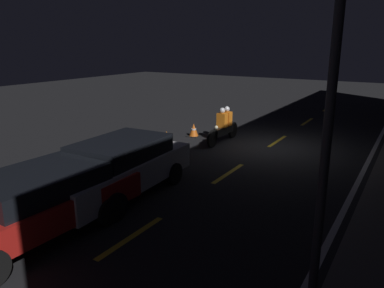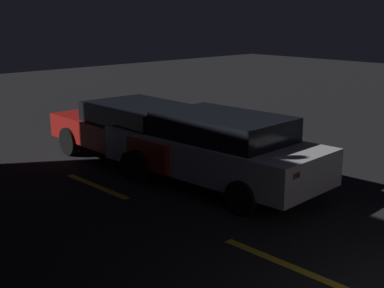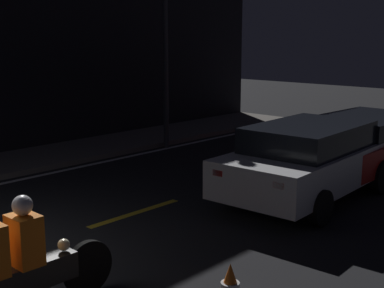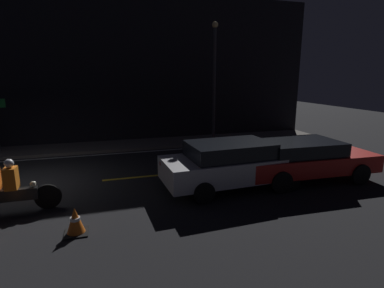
{
  "view_description": "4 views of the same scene",
  "coord_description": "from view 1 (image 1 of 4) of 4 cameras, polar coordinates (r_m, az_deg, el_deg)",
  "views": [
    {
      "loc": [
        13.21,
        4.61,
        3.82
      ],
      "look_at": [
        5.06,
        -0.34,
        1.23
      ],
      "focal_mm": 35.0,
      "sensor_mm": 36.0,
      "label": 1
    },
    {
      "loc": [
        -0.49,
        5.43,
        3.31
      ],
      "look_at": [
        5.63,
        -0.33,
        1.22
      ],
      "focal_mm": 50.0,
      "sensor_mm": 36.0,
      "label": 2
    },
    {
      "loc": [
        -2.34,
        -6.76,
        3.04
      ],
      "look_at": [
        5.48,
        0.49,
        0.87
      ],
      "focal_mm": 50.0,
      "sensor_mm": 36.0,
      "label": 3
    },
    {
      "loc": [
        2.67,
        -9.84,
        3.39
      ],
      "look_at": [
        5.59,
        -0.06,
        1.05
      ],
      "focal_mm": 28.0,
      "sensor_mm": 36.0,
      "label": 4
    }
  ],
  "objects": [
    {
      "name": "lane_solid_kerb",
      "position": [
        13.79,
        25.27,
        -2.4
      ],
      "size": [
        25.2,
        0.14,
        0.01
      ],
      "color": "silver",
      "rests_on": "ground"
    },
    {
      "name": "motorcycle",
      "position": [
        14.83,
        4.88,
        2.77
      ],
      "size": [
        2.44,
        0.37,
        1.4
      ],
      "rotation": [
        0.0,
        0.0,
        -0.01
      ],
      "color": "black",
      "rests_on": "ground"
    },
    {
      "name": "traffic_cone_near",
      "position": [
        15.73,
        0.26,
        2.11
      ],
      "size": [
        0.5,
        0.5,
        0.55
      ],
      "color": "black",
      "rests_on": "ground"
    },
    {
      "name": "traffic_cone_mid",
      "position": [
        14.25,
        -3.89,
        0.79
      ],
      "size": [
        0.5,
        0.5,
        0.6
      ],
      "color": "black",
      "rests_on": "ground"
    },
    {
      "name": "lane_dash_b",
      "position": [
        19.64,
        17.14,
        3.27
      ],
      "size": [
        2.0,
        0.14,
        0.01
      ],
      "color": "gold",
      "rests_on": "ground"
    },
    {
      "name": "street_lamp",
      "position": [
        5.58,
        20.57,
        8.23
      ],
      "size": [
        0.28,
        0.28,
        5.76
      ],
      "color": "#333338",
      "rests_on": "ground"
    },
    {
      "name": "lane_dash_e",
      "position": [
        7.93,
        -9.23,
        -13.8
      ],
      "size": [
        2.0,
        0.14,
        0.01
      ],
      "color": "gold",
      "rests_on": "ground"
    },
    {
      "name": "taxi_red",
      "position": [
        8.25,
        -23.13,
        -8.13
      ],
      "size": [
        4.57,
        2.15,
        1.32
      ],
      "rotation": [
        0.0,
        0.0,
        -0.03
      ],
      "color": "red",
      "rests_on": "ground"
    },
    {
      "name": "ground_plane",
      "position": [
        14.5,
        11.62,
        -0.43
      ],
      "size": [
        56.0,
        56.0,
        0.0
      ],
      "primitive_type": "plane",
      "color": "black"
    },
    {
      "name": "lane_dash_c",
      "position": [
        15.41,
        12.89,
        0.43
      ],
      "size": [
        2.0,
        0.14,
        0.01
      ],
      "color": "gold",
      "rests_on": "ground"
    },
    {
      "name": "sedan_white",
      "position": [
        9.76,
        -11.27,
        -3.4
      ],
      "size": [
        4.59,
        2.09,
        1.43
      ],
      "rotation": [
        0.0,
        0.0,
        0.05
      ],
      "color": "silver",
      "rests_on": "ground"
    },
    {
      "name": "lane_dash_a",
      "position": [
        23.96,
        19.87,
        5.09
      ],
      "size": [
        2.0,
        0.14,
        0.01
      ],
      "color": "gold",
      "rests_on": "ground"
    },
    {
      "name": "lane_dash_d",
      "position": [
        11.4,
        5.57,
        -4.47
      ],
      "size": [
        2.0,
        0.14,
        0.01
      ],
      "color": "gold",
      "rests_on": "ground"
    }
  ]
}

